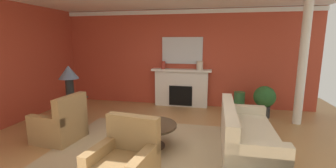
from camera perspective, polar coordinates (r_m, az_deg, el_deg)
ground_plane at (r=4.84m, az=-2.73°, el=-13.91°), size 9.43×9.43×0.00m
wall_fireplace at (r=7.28m, az=2.94°, el=6.25°), size 7.86×0.12×2.91m
wall_window at (r=6.64m, az=-34.69°, el=3.96°), size 0.12×6.32×2.91m
crown_moulding at (r=7.23m, az=2.95°, el=17.13°), size 7.86×0.08×0.12m
area_rug at (r=4.66m, az=-4.25°, el=-14.84°), size 3.51×2.64×0.01m
fireplace at (r=7.19m, az=3.23°, el=-1.13°), size 1.80×0.35×1.15m
mantel_mirror at (r=7.17m, az=3.47°, el=8.12°), size 1.23×0.04×0.80m
sofa at (r=4.53m, az=18.24°, el=-12.11°), size 0.91×2.10×0.85m
armchair_near_window at (r=5.27m, az=-24.62°, el=-9.21°), size 0.88×0.88×0.95m
armchair_facing_fireplace at (r=3.45m, az=-10.56°, el=-19.09°), size 0.90×0.90×0.95m
coffee_table at (r=4.53m, az=-4.31°, el=-11.08°), size 1.00×1.00×0.45m
side_table at (r=5.91m, az=-22.39°, el=-5.99°), size 0.56×0.56×0.70m
table_lamp at (r=5.74m, az=-22.96°, el=1.94°), size 0.44×0.44×0.75m
vase_mantel_right at (r=6.97m, az=7.72°, el=4.48°), size 0.19×0.19×0.25m
vase_mantel_left at (r=7.14m, az=-1.16°, el=4.63°), size 0.13×0.13×0.23m
vase_tall_corner at (r=6.92m, az=16.88°, el=-4.21°), size 0.30×0.30×0.58m
book_red_cover at (r=4.65m, az=-4.56°, el=-8.70°), size 0.30×0.27×0.04m
book_art_folio at (r=4.57m, az=-4.47°, el=-8.46°), size 0.23×0.20×0.05m
potted_plant at (r=6.65m, az=22.37°, el=-3.37°), size 0.56×0.56×0.83m
column_white at (r=6.34m, az=29.89°, el=4.21°), size 0.20×0.20×2.91m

